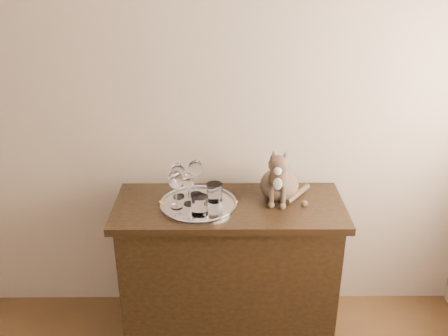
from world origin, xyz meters
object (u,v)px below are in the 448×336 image
at_px(tray, 199,205).
at_px(cat, 280,171).
at_px(wine_glass_a, 178,180).
at_px(tumbler_c, 215,192).
at_px(wine_glass_b, 196,177).
at_px(tumbler_b, 200,205).
at_px(wine_glass_d, 188,189).
at_px(sideboard, 229,271).
at_px(wine_glass_c, 176,189).

relative_size(tray, cat, 1.28).
bearing_deg(wine_glass_a, tray, -37.45).
relative_size(wine_glass_a, tumbler_c, 2.05).
distance_m(tray, tumbler_c, 0.11).
bearing_deg(wine_glass_b, tumbler_b, -82.58).
relative_size(wine_glass_d, cat, 0.56).
xyz_separation_m(wine_glass_d, tumbler_c, (0.13, 0.04, -0.04)).
relative_size(tray, tumbler_c, 4.21).
xyz_separation_m(sideboard, wine_glass_b, (-0.18, 0.10, 0.53)).
bearing_deg(sideboard, wine_glass_c, -171.58).
bearing_deg(tray, wine_glass_a, 142.55).
xyz_separation_m(tray, wine_glass_a, (-0.11, 0.08, 0.10)).
xyz_separation_m(wine_glass_b, wine_glass_d, (-0.03, -0.11, -0.01)).
height_order(wine_glass_a, wine_glass_d, wine_glass_a).
relative_size(wine_glass_c, cat, 0.65).
height_order(wine_glass_a, tumbler_c, wine_glass_a).
bearing_deg(tumbler_b, cat, 24.73).
bearing_deg(wine_glass_c, wine_glass_d, 27.13).
height_order(sideboard, wine_glass_d, wine_glass_d).
xyz_separation_m(wine_glass_b, cat, (0.44, -0.02, 0.05)).
xyz_separation_m(sideboard, tumbler_b, (-0.15, -0.12, 0.48)).
xyz_separation_m(tumbler_b, cat, (0.41, 0.19, 0.10)).
bearing_deg(cat, wine_glass_d, -158.38).
height_order(wine_glass_c, tumbler_b, wine_glass_c).
distance_m(tray, wine_glass_c, 0.15).
height_order(sideboard, wine_glass_a, wine_glass_a).
relative_size(sideboard, tumbler_b, 12.35).
xyz_separation_m(wine_glass_a, cat, (0.53, 0.00, 0.05)).
relative_size(wine_glass_b, tumbler_c, 2.11).
xyz_separation_m(tumbler_c, cat, (0.34, 0.05, 0.10)).
height_order(wine_glass_b, cat, cat).
bearing_deg(wine_glass_c, wine_glass_a, 89.03).
bearing_deg(tray, tumbler_b, -83.78).
xyz_separation_m(wine_glass_a, tumbler_c, (0.19, -0.04, -0.05)).
bearing_deg(wine_glass_a, wine_glass_c, -90.97).
bearing_deg(tumbler_c, wine_glass_a, 167.15).
bearing_deg(tumbler_c, wine_glass_b, 145.17).
bearing_deg(wine_glass_a, cat, 0.41).
height_order(sideboard, wine_glass_c, wine_glass_c).
bearing_deg(sideboard, cat, 15.84).
height_order(wine_glass_d, cat, cat).
height_order(tray, wine_glass_d, wine_glass_d).
xyz_separation_m(sideboard, cat, (0.27, 0.08, 0.58)).
bearing_deg(tumbler_b, tray, 96.22).
distance_m(wine_glass_b, wine_glass_c, 0.17).
bearing_deg(tumbler_b, wine_glass_d, 119.75).
bearing_deg(wine_glass_d, wine_glass_b, 72.59).
bearing_deg(wine_glass_d, cat, 10.07).
bearing_deg(tray, wine_glass_c, -165.46).
bearing_deg(tumbler_b, sideboard, 37.93).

